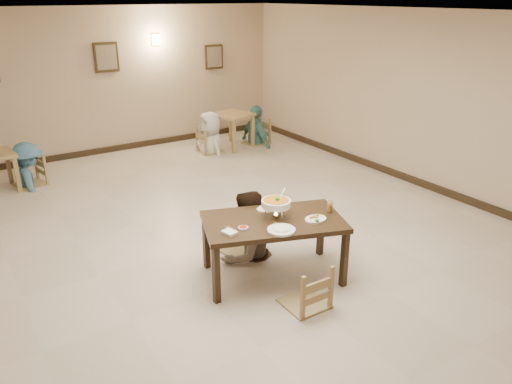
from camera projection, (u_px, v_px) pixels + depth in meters
floor at (225, 239)px, 7.02m from camera, size 10.00×10.00×0.00m
ceiling at (219, 13)px, 5.91m from camera, size 10.00×10.00×0.00m
wall_back at (104, 82)px, 10.35m from camera, size 10.00×0.00×10.00m
wall_right at (427, 102)px, 8.50m from camera, size 0.00×10.00×10.00m
baseboard_back at (112, 149)px, 10.87m from camera, size 8.00×0.06×0.12m
baseboard_right at (415, 181)px, 9.02m from camera, size 0.06×10.00×0.12m
picture_b at (106, 57)px, 10.19m from camera, size 0.50×0.04×0.60m
picture_c at (214, 57)px, 11.51m from camera, size 0.45×0.04×0.55m
wall_sconce at (156, 39)px, 10.64m from camera, size 0.16×0.05×0.22m
main_table at (273, 226)px, 5.85m from camera, size 1.83×1.41×0.76m
chair_far at (240, 218)px, 6.51m from camera, size 0.46×0.46×0.97m
chair_near at (306, 266)px, 5.36m from camera, size 0.46×0.46×0.98m
main_diner at (246, 193)px, 6.29m from camera, size 0.98×0.84×1.75m
curry_warmer at (276, 203)px, 5.80m from camera, size 0.39×0.34×0.31m
rice_plate_far at (267, 209)px, 6.08m from camera, size 0.26×0.26×0.06m
rice_plate_near at (281, 230)px, 5.53m from camera, size 0.32×0.32×0.07m
fried_plate at (316, 219)px, 5.79m from camera, size 0.27×0.27×0.06m
chili_dish at (243, 228)px, 5.59m from camera, size 0.11×0.11×0.02m
napkin_cutlery at (229, 232)px, 5.48m from camera, size 0.17×0.25×0.03m
drink_glass at (330, 207)px, 5.99m from camera, size 0.07×0.07×0.14m
bg_table_right at (232, 120)px, 10.98m from camera, size 0.97×0.97×0.76m
bg_chair_lr at (27, 158)px, 8.79m from camera, size 0.48×0.48×1.02m
bg_chair_rl at (210, 129)px, 10.68m from camera, size 0.48×0.48×1.02m
bg_chair_rr at (256, 121)px, 11.27m from camera, size 0.51×0.51×1.09m
bg_diner_b at (24, 143)px, 8.69m from camera, size 0.68×1.08×1.59m
bg_diner_c at (209, 112)px, 10.54m from camera, size 0.58×0.88×1.77m
bg_diner_d at (256, 106)px, 11.14m from camera, size 0.47×1.05×1.77m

